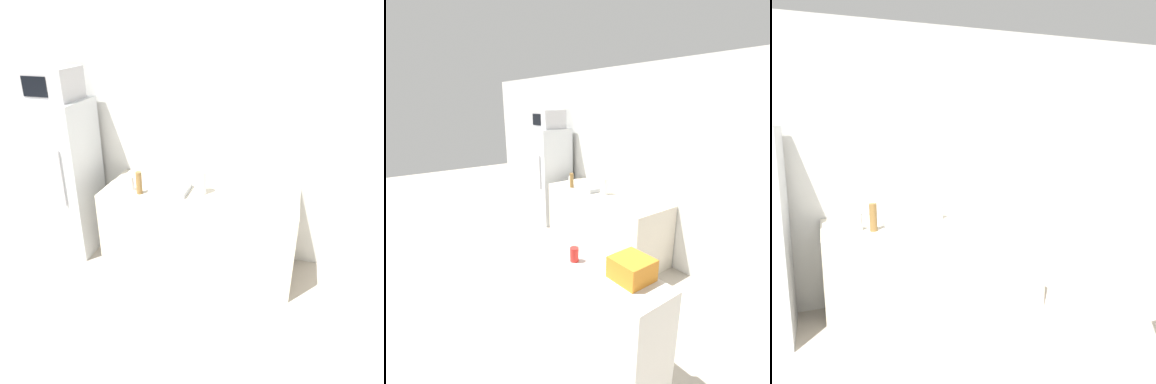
{
  "view_description": "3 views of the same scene",
  "coord_description": "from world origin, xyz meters",
  "views": [
    {
      "loc": [
        1.03,
        -0.88,
        2.43
      ],
      "look_at": [
        0.36,
        1.53,
        1.25
      ],
      "focal_mm": 35.0,
      "sensor_mm": 36.0,
      "label": 1
    },
    {
      "loc": [
        3.25,
        -0.42,
        2.09
      ],
      "look_at": [
        0.48,
        1.65,
        1.07
      ],
      "focal_mm": 28.0,
      "sensor_mm": 36.0,
      "label": 2
    },
    {
      "loc": [
        -0.7,
        -0.79,
        1.72
      ],
      "look_at": [
        0.23,
        1.64,
        1.23
      ],
      "focal_mm": 35.0,
      "sensor_mm": 36.0,
      "label": 3
    }
  ],
  "objects": [
    {
      "name": "sink_basin",
      "position": [
        -0.08,
        2.29,
        0.89
      ],
      "size": [
        0.37,
        0.3,
        0.06
      ],
      "primitive_type": "cube",
      "color": "#9EA3A8",
      "rests_on": "counter"
    },
    {
      "name": "counter",
      "position": [
        0.21,
        2.34,
        0.43
      ],
      "size": [
        1.91,
        0.72,
        0.86
      ],
      "primitive_type": "cube",
      "color": "beige",
      "rests_on": "ground_plane"
    },
    {
      "name": "paper_towel_roll",
      "position": [
        0.22,
        2.31,
        0.98
      ],
      "size": [
        0.11,
        0.11,
        0.23
      ],
      "primitive_type": "cylinder",
      "color": "white",
      "rests_on": "counter"
    },
    {
      "name": "bottle_short",
      "position": [
        -0.46,
        2.2,
        0.94
      ],
      "size": [
        0.06,
        0.06,
        0.14
      ],
      "primitive_type": "cylinder",
      "color": "silver",
      "rests_on": "counter"
    },
    {
      "name": "wall_back",
      "position": [
        0.0,
        2.74,
        1.3
      ],
      "size": [
        8.0,
        0.06,
        2.6
      ],
      "primitive_type": "cube",
      "color": "silver",
      "rests_on": "ground_plane"
    },
    {
      "name": "bottle_tall",
      "position": [
        -0.35,
        2.15,
        0.98
      ],
      "size": [
        0.06,
        0.06,
        0.22
      ],
      "primitive_type": "cylinder",
      "color": "olive",
      "rests_on": "counter"
    }
  ]
}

